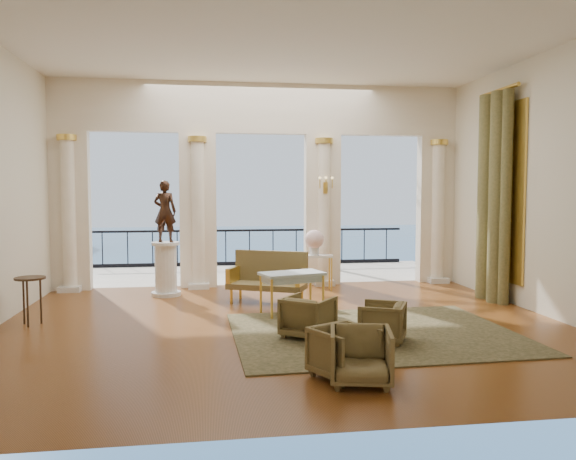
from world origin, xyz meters
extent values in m
plane|color=#512D09|center=(0.00, 0.00, 0.00)|extent=(9.00, 9.00, 0.00)
plane|color=#EBE2C5|center=(0.00, -4.00, 2.25)|extent=(9.00, 0.00, 9.00)
plane|color=#EBE2C5|center=(4.50, 0.00, 2.25)|extent=(0.00, 8.00, 8.00)
plane|color=white|center=(0.00, 0.00, 4.50)|extent=(9.00, 9.00, 0.00)
cube|color=beige|center=(0.00, 3.85, 3.95)|extent=(9.00, 0.30, 1.10)
cube|color=beige|center=(-4.10, 3.85, 1.70)|extent=(0.80, 0.30, 3.40)
cylinder|color=beige|center=(-4.10, 3.67, 1.60)|extent=(0.28, 0.28, 3.20)
cylinder|color=#EABD4D|center=(-4.10, 3.67, 3.25)|extent=(0.40, 0.40, 0.12)
cube|color=silver|center=(-4.10, 3.67, 0.06)|extent=(0.45, 0.45, 0.12)
cube|color=beige|center=(-1.40, 3.85, 1.70)|extent=(0.80, 0.30, 3.40)
cylinder|color=beige|center=(-1.40, 3.67, 1.60)|extent=(0.28, 0.28, 3.20)
cylinder|color=#EABD4D|center=(-1.40, 3.67, 3.25)|extent=(0.40, 0.40, 0.12)
cube|color=silver|center=(-1.40, 3.67, 0.06)|extent=(0.45, 0.45, 0.12)
cube|color=beige|center=(1.40, 3.85, 1.70)|extent=(0.80, 0.30, 3.40)
cylinder|color=beige|center=(1.40, 3.67, 1.60)|extent=(0.28, 0.28, 3.20)
cylinder|color=#EABD4D|center=(1.40, 3.67, 3.25)|extent=(0.40, 0.40, 0.12)
cube|color=silver|center=(1.40, 3.67, 0.06)|extent=(0.45, 0.45, 0.12)
cube|color=beige|center=(4.10, 3.85, 1.70)|extent=(0.80, 0.30, 3.40)
cylinder|color=beige|center=(4.10, 3.67, 1.60)|extent=(0.28, 0.28, 3.20)
cylinder|color=#EABD4D|center=(4.10, 3.67, 3.25)|extent=(0.40, 0.40, 0.12)
cube|color=silver|center=(4.10, 3.67, 0.06)|extent=(0.45, 0.45, 0.12)
cube|color=#BCAE9C|center=(0.00, 5.80, -0.05)|extent=(10.00, 3.60, 0.10)
cube|color=black|center=(0.00, 7.40, 1.00)|extent=(9.00, 0.06, 0.06)
cube|color=black|center=(0.00, 7.40, 0.05)|extent=(9.00, 0.06, 0.10)
cylinder|color=black|center=(0.00, 7.40, 0.50)|extent=(0.03, 0.03, 1.00)
cylinder|color=black|center=(-4.10, 7.40, 0.50)|extent=(0.03, 0.03, 1.00)
cylinder|color=black|center=(4.10, 7.40, 0.50)|extent=(0.03, 0.03, 1.00)
cylinder|color=#4C3823|center=(2.00, 6.60, 2.10)|extent=(0.20, 0.20, 4.20)
plane|color=#30618E|center=(0.00, 60.00, -6.00)|extent=(160.00, 160.00, 0.00)
cylinder|color=brown|center=(4.30, 1.05, 2.00)|extent=(0.26, 0.26, 4.00)
cylinder|color=brown|center=(4.26, 1.50, 2.00)|extent=(0.32, 0.32, 4.00)
cylinder|color=brown|center=(4.30, 1.95, 2.00)|extent=(0.26, 0.26, 4.00)
cylinder|color=#EABD4D|center=(4.35, 1.50, 4.05)|extent=(0.08, 1.40, 0.08)
cube|color=#EABD4D|center=(4.47, 1.50, 2.10)|extent=(0.04, 1.60, 3.40)
cube|color=#EABD4D|center=(1.40, 3.53, 2.20)|extent=(0.10, 0.04, 0.25)
cylinder|color=#EABD4D|center=(1.26, 3.45, 2.30)|extent=(0.02, 0.02, 0.22)
cylinder|color=#EABD4D|center=(1.40, 3.45, 2.30)|extent=(0.02, 0.02, 0.22)
cylinder|color=#EABD4D|center=(1.54, 3.45, 2.30)|extent=(0.02, 0.02, 0.22)
cube|color=#2A3118|center=(1.25, -0.70, 0.01)|extent=(4.28, 3.38, 0.02)
imported|color=#41371C|center=(0.33, -2.58, 0.33)|extent=(0.84, 0.83, 0.66)
imported|color=#41371C|center=(0.46, -2.80, 0.34)|extent=(0.79, 0.76, 0.69)
imported|color=#41371C|center=(1.23, -1.16, 0.31)|extent=(0.78, 0.79, 0.62)
imported|color=#41371C|center=(0.24, -0.77, 0.34)|extent=(0.89, 0.88, 0.67)
cube|color=#41371C|center=(-0.09, 1.83, 0.33)|extent=(1.58, 1.15, 0.11)
cube|color=#41371C|center=(0.02, 2.09, 0.67)|extent=(1.37, 0.68, 0.60)
cube|color=#EABD4D|center=(-0.72, 2.11, 0.52)|extent=(0.33, 0.58, 0.28)
cube|color=#EABD4D|center=(0.53, 1.55, 0.52)|extent=(0.33, 0.58, 0.28)
cylinder|color=#EABD4D|center=(-0.77, 1.87, 0.14)|extent=(0.05, 0.05, 0.27)
cylinder|color=#EABD4D|center=(0.38, 1.35, 0.14)|extent=(0.05, 0.05, 0.27)
cylinder|color=#EABD4D|center=(-0.57, 2.31, 0.14)|extent=(0.05, 0.05, 0.27)
cylinder|color=#EABD4D|center=(0.58, 1.79, 0.14)|extent=(0.05, 0.05, 0.27)
cube|color=#98B0BD|center=(0.24, 0.80, 0.71)|extent=(1.19, 0.86, 0.05)
cylinder|color=#EABD4D|center=(-0.16, 0.43, 0.34)|extent=(0.04, 0.04, 0.68)
cylinder|color=#EABD4D|center=(0.77, 0.71, 0.34)|extent=(0.04, 0.04, 0.68)
cylinder|color=#EABD4D|center=(-0.30, 0.89, 0.34)|extent=(0.04, 0.04, 0.68)
cylinder|color=#EABD4D|center=(0.63, 1.17, 0.34)|extent=(0.04, 0.04, 0.68)
cylinder|color=silver|center=(-2.05, 2.87, 0.04)|extent=(0.60, 0.60, 0.08)
cylinder|color=silver|center=(-2.05, 2.87, 0.55)|extent=(0.44, 0.44, 0.96)
cylinder|color=silver|center=(-2.05, 2.87, 1.07)|extent=(0.56, 0.56, 0.06)
imported|color=#311E15|center=(-2.05, 2.87, 1.72)|extent=(0.51, 0.39, 1.25)
cube|color=silver|center=(1.06, 3.05, 0.74)|extent=(0.84, 0.42, 0.04)
cylinder|color=#EABD4D|center=(0.70, 2.99, 0.36)|extent=(0.04, 0.04, 0.72)
cylinder|color=#EABD4D|center=(1.40, 2.89, 0.36)|extent=(0.04, 0.04, 0.72)
cylinder|color=#EABD4D|center=(0.73, 3.21, 0.36)|extent=(0.04, 0.04, 0.72)
cylinder|color=#EABD4D|center=(1.43, 3.11, 0.36)|extent=(0.04, 0.04, 0.72)
cylinder|color=silver|center=(1.06, 3.05, 0.89)|extent=(0.20, 0.20, 0.26)
sphere|color=pink|center=(1.06, 3.05, 1.10)|extent=(0.41, 0.41, 0.41)
cylinder|color=black|center=(-4.00, 0.61, 0.75)|extent=(0.47, 0.47, 0.03)
cylinder|color=black|center=(-3.87, 0.69, 0.37)|extent=(0.03, 0.03, 0.74)
cylinder|color=black|center=(-4.13, 0.69, 0.37)|extent=(0.03, 0.03, 0.74)
cylinder|color=black|center=(-4.00, 0.46, 0.37)|extent=(0.03, 0.03, 0.74)
camera|label=1|loc=(-1.21, -8.70, 2.14)|focal=35.00mm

